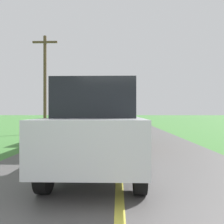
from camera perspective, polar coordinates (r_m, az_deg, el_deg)
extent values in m
cube|color=#2D2D30|center=(10.21, -3.98, -4.05)|extent=(0.90, 5.51, 0.24)
cube|color=brown|center=(10.20, -3.98, -2.93)|extent=(2.30, 5.80, 0.20)
cube|color=#197A4C|center=(12.14, -3.09, 2.50)|extent=(2.10, 1.90, 1.90)
cube|color=black|center=(13.11, -2.75, 3.77)|extent=(1.78, 0.02, 0.76)
cube|color=brown|center=(9.40, -11.30, 0.79)|extent=(0.08, 3.85, 1.10)
cube|color=brown|center=(9.16, 2.36, 0.81)|extent=(0.08, 3.85, 1.10)
cube|color=brown|center=(7.34, -6.12, 1.01)|extent=(2.30, 0.08, 1.10)
cube|color=brown|center=(11.09, -3.53, 0.67)|extent=(2.30, 0.08, 1.10)
cylinder|color=black|center=(12.13, -8.11, -3.88)|extent=(0.28, 1.00, 1.00)
cylinder|color=black|center=(11.96, 1.88, -3.93)|extent=(0.28, 1.00, 1.00)
cylinder|color=black|center=(8.82, -11.82, -5.34)|extent=(0.28, 1.00, 1.00)
cylinder|color=black|center=(8.58, 2.02, -5.49)|extent=(0.28, 1.00, 1.00)
ellipsoid|color=#72AA34|center=(10.59, -2.54, 0.48)|extent=(0.50, 0.58, 0.38)
ellipsoid|color=#6DAD24|center=(9.39, 0.32, -1.53)|extent=(0.42, 0.40, 0.45)
ellipsoid|color=#6FBD25|center=(8.65, -6.27, -1.58)|extent=(0.49, 0.57, 0.44)
ellipsoid|color=#74AF32|center=(8.59, -5.38, 2.65)|extent=(0.43, 0.55, 0.37)
ellipsoid|color=#7DAF2C|center=(7.91, -3.35, -1.99)|extent=(0.43, 0.40, 0.49)
ellipsoid|color=#84B72E|center=(8.78, -6.18, 0.58)|extent=(0.47, 0.59, 0.49)
ellipsoid|color=#85AF37|center=(9.06, -1.10, -1.54)|extent=(0.50, 0.63, 0.44)
ellipsoid|color=#86B724|center=(9.04, 0.94, -1.57)|extent=(0.41, 0.38, 0.43)
ellipsoid|color=#6DAD25|center=(9.07, -3.55, -1.43)|extent=(0.48, 0.57, 0.41)
ellipsoid|color=#77B92A|center=(9.64, -9.41, -1.56)|extent=(0.51, 0.54, 0.51)
cube|color=#2D2D30|center=(24.32, -0.09, -1.69)|extent=(0.90, 5.51, 0.24)
cube|color=brown|center=(24.32, -0.09, -1.22)|extent=(2.30, 5.80, 0.20)
cube|color=gold|center=(26.27, 0.03, 1.16)|extent=(2.10, 1.90, 1.90)
cube|color=black|center=(27.23, 0.09, 1.82)|extent=(1.78, 0.02, 0.76)
cube|color=maroon|center=(23.40, -2.87, 0.32)|extent=(0.08, 3.85, 1.10)
cube|color=maroon|center=(23.33, 2.57, 0.32)|extent=(0.08, 3.85, 1.10)
cube|color=maroon|center=(21.46, -0.30, 0.35)|extent=(2.30, 0.08, 1.10)
cube|color=maroon|center=(25.22, -0.03, 0.30)|extent=(2.30, 0.08, 1.10)
cylinder|color=black|center=(26.17, -2.27, -1.79)|extent=(0.28, 1.00, 1.00)
cylinder|color=black|center=(26.12, 2.33, -1.79)|extent=(0.28, 1.00, 1.00)
cylinder|color=black|center=(22.79, -2.84, -2.06)|extent=(0.28, 1.00, 1.00)
cylinder|color=black|center=(22.73, 2.45, -2.06)|extent=(0.28, 1.00, 1.00)
ellipsoid|color=#7BB430|center=(22.89, -0.10, 0.12)|extent=(0.49, 0.62, 0.44)
ellipsoid|color=#7DB725|center=(23.01, -0.95, -0.50)|extent=(0.60, 0.73, 0.44)
ellipsoid|color=#7FB12D|center=(24.89, -0.41, -0.48)|extent=(0.59, 0.72, 0.41)
ellipsoid|color=#73A838|center=(22.06, -1.22, 1.10)|extent=(0.56, 0.69, 0.38)
ellipsoid|color=#74B335|center=(22.71, 0.99, 0.96)|extent=(0.47, 0.45, 0.41)
ellipsoid|color=#83C121|center=(22.25, -1.78, -0.62)|extent=(0.51, 0.52, 0.41)
ellipsoid|color=#7EB430|center=(23.72, -1.68, 0.13)|extent=(0.59, 0.74, 0.38)
ellipsoid|color=#73B935|center=(24.62, 1.40, 0.10)|extent=(0.58, 0.56, 0.37)
ellipsoid|color=#71B930|center=(22.57, 1.73, -0.66)|extent=(0.50, 0.51, 0.48)
ellipsoid|color=#6DB733|center=(24.11, -0.05, 0.26)|extent=(0.44, 0.55, 0.42)
ellipsoid|color=#76AA36|center=(24.54, -1.73, -0.55)|extent=(0.47, 0.55, 0.46)
ellipsoid|color=#7EAC2D|center=(23.04, -0.93, 0.24)|extent=(0.49, 0.50, 0.39)
ellipsoid|color=#7AB038|center=(24.28, -1.25, -0.60)|extent=(0.49, 0.49, 0.43)
ellipsoid|color=#81AB35|center=(23.74, -0.83, 1.00)|extent=(0.59, 0.64, 0.50)
cylinder|color=brown|center=(15.70, -16.19, 6.47)|extent=(0.20, 0.20, 6.34)
cube|color=brown|center=(16.25, -16.19, 16.21)|extent=(1.60, 0.12, 0.12)
cube|color=#B7BABF|center=(5.04, -3.34, -5.75)|extent=(1.70, 4.10, 0.80)
cube|color=black|center=(4.83, -3.55, 2.90)|extent=(1.44, 2.05, 0.70)
cylinder|color=black|center=(6.46, -9.27, -8.91)|extent=(0.20, 0.64, 0.64)
cylinder|color=black|center=(6.36, 4.67, -9.06)|extent=(0.20, 0.64, 0.64)
cylinder|color=black|center=(4.04, -16.25, -14.35)|extent=(0.20, 0.64, 0.64)
cylinder|color=black|center=(3.88, 6.79, -14.98)|extent=(0.20, 0.64, 0.64)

